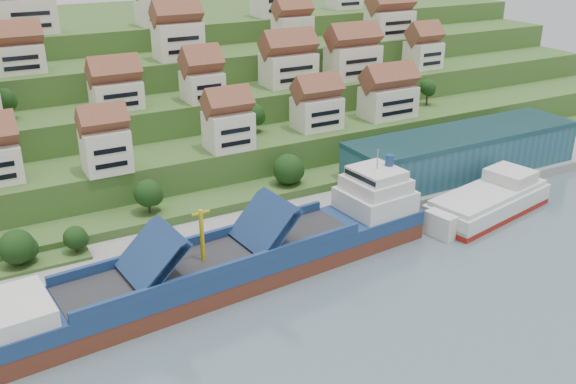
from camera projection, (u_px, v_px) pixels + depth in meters
ground at (311, 261)px, 117.47m from camera, size 300.00×300.00×0.00m
quay at (355, 205)px, 138.07m from camera, size 180.00×14.00×2.20m
hillside at (138, 87)px, 196.72m from camera, size 260.00×128.00×31.00m
hillside_village at (179, 66)px, 157.11m from camera, size 154.77×65.24×28.73m
hillside_trees at (165, 132)px, 139.24m from camera, size 133.02×60.75×31.08m
warehouse at (463, 152)px, 151.62m from camera, size 60.00×15.00×10.00m
flagpole at (362, 190)px, 130.95m from camera, size 1.28×0.16×8.00m
cargo_ship at (238, 263)px, 110.01m from camera, size 81.38×19.32×17.91m
second_ship at (490, 201)px, 135.94m from camera, size 32.00×17.05×8.81m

